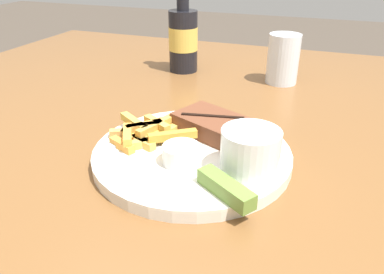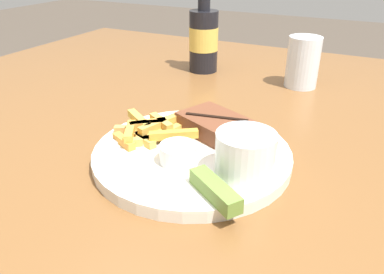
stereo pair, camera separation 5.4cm
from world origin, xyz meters
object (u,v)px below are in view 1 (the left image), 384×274
fork_utensil (141,146)px  drinking_glass (283,59)px  steak_portion (212,124)px  pickle_spear (226,188)px  dinner_plate (192,154)px  dipping_sauce_cup (179,153)px  coleslaw_cup (250,149)px  beer_bottle (183,37)px

fork_utensil → drinking_glass: drinking_glass is taller
steak_portion → pickle_spear: (0.07, -0.16, -0.00)m
steak_portion → pickle_spear: 0.17m
dinner_plate → dipping_sauce_cup: (-0.00, -0.04, 0.02)m
coleslaw_cup → dinner_plate: bearing=161.3°
fork_utensil → coleslaw_cup: bearing=-19.5°
dinner_plate → steak_portion: bearing=80.3°
dipping_sauce_cup → drinking_glass: bearing=80.4°
beer_bottle → drinking_glass: 0.25m
coleslaw_cup → fork_utensil: (-0.17, 0.01, -0.03)m
steak_portion → drinking_glass: bearing=79.8°
dinner_plate → dipping_sauce_cup: bearing=-94.3°
steak_portion → beer_bottle: bearing=118.2°
dipping_sauce_cup → beer_bottle: (-0.17, 0.45, 0.05)m
coleslaw_cup → dipping_sauce_cup: size_ratio=1.50×
dinner_plate → drinking_glass: size_ratio=2.62×
dinner_plate → fork_utensil: fork_utensil is taller
dinner_plate → pickle_spear: (0.08, -0.09, 0.02)m
dipping_sauce_cup → fork_utensil: size_ratio=0.39×
coleslaw_cup → pickle_spear: coleslaw_cup is taller
pickle_spear → fork_utensil: pickle_spear is taller
beer_bottle → drinking_glass: bearing=-1.9°
pickle_spear → fork_utensil: (-0.15, 0.07, -0.01)m
dinner_plate → dipping_sauce_cup: dipping_sauce_cup is taller
fork_utensil → dinner_plate: bearing=0.0°
steak_portion → fork_utensil: steak_portion is taller
fork_utensil → steak_portion: bearing=29.0°
beer_bottle → coleslaw_cup: bearing=-58.8°
coleslaw_cup → pickle_spear: size_ratio=0.94×
pickle_spear → fork_utensil: bearing=154.6°
fork_utensil → beer_bottle: bearing=87.2°
dinner_plate → beer_bottle: (-0.17, 0.41, 0.08)m
steak_portion → coleslaw_cup: bearing=-49.4°
pickle_spear → beer_bottle: bearing=116.7°
steak_portion → coleslaw_cup: (0.08, -0.09, 0.02)m
steak_portion → coleslaw_cup: 0.13m
dinner_plate → drinking_glass: bearing=79.9°
dipping_sauce_cup → dinner_plate: bearing=85.7°
dinner_plate → fork_utensil: bearing=-163.9°
pickle_spear → beer_bottle: beer_bottle is taller
dipping_sauce_cup → beer_bottle: size_ratio=0.22×
dinner_plate → coleslaw_cup: 0.11m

